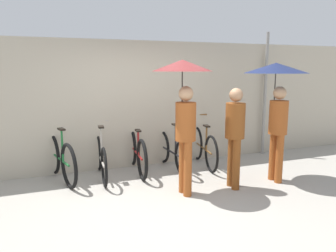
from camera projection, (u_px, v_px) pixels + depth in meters
The scene contains 11 objects.
ground_plane at pixel (168, 204), 4.87m from camera, with size 30.00×30.00×0.00m, color #9E998E.
back_wall at pixel (130, 105), 6.59m from camera, with size 11.57×0.12×2.54m.
parked_bicycle_0 at pixel (60, 159), 5.85m from camera, with size 0.55×1.71×1.06m.
parked_bicycle_1 at pixel (101, 158), 6.01m from camera, with size 0.44×1.69×1.00m.
parked_bicycle_2 at pixel (137, 152), 6.35m from camera, with size 0.44×1.76×1.10m.
parked_bicycle_3 at pixel (172, 151), 6.53m from camera, with size 0.44×1.71×0.99m.
parked_bicycle_4 at pixel (204, 147), 6.78m from camera, with size 0.46×1.68×1.01m.
pedestrian_leading at pixel (184, 91), 5.07m from camera, with size 0.95×0.95×2.13m.
pedestrian_center at pixel (235, 130), 5.39m from camera, with size 0.32×0.32×1.68m.
pedestrian_trailing at pixel (277, 86), 5.68m from camera, with size 1.11×1.11×2.09m.
awning_pole at pixel (265, 95), 7.54m from camera, with size 0.07×0.07×2.80m.
Camera 1 is at (-1.67, -4.28, 1.99)m, focal length 35.00 mm.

